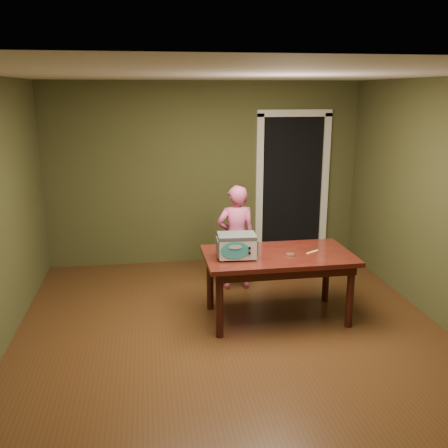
# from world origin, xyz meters

# --- Properties ---
(floor) EXTENTS (5.00, 5.00, 0.00)m
(floor) POSITION_xyz_m (0.00, 0.00, 0.00)
(floor) COLOR #4F2D16
(floor) RESTS_ON ground
(room_shell) EXTENTS (4.52, 5.02, 2.61)m
(room_shell) POSITION_xyz_m (0.00, 0.00, 1.71)
(room_shell) COLOR #464826
(room_shell) RESTS_ON ground
(doorway) EXTENTS (1.10, 0.66, 2.25)m
(doorway) POSITION_xyz_m (1.30, 2.78, 1.06)
(doorway) COLOR black
(doorway) RESTS_ON ground
(dining_table) EXTENTS (1.61, 0.92, 0.75)m
(dining_table) POSITION_xyz_m (0.56, 0.42, 0.65)
(dining_table) COLOR #3C100D
(dining_table) RESTS_ON floor
(toy_oven) EXTENTS (0.43, 0.31, 0.26)m
(toy_oven) POSITION_xyz_m (0.08, 0.35, 0.89)
(toy_oven) COLOR #4C4F54
(toy_oven) RESTS_ON dining_table
(baking_pan) EXTENTS (0.10, 0.10, 0.02)m
(baking_pan) POSITION_xyz_m (0.66, 0.33, 0.76)
(baking_pan) COLOR silver
(baking_pan) RESTS_ON dining_table
(spatula) EXTENTS (0.17, 0.12, 0.01)m
(spatula) POSITION_xyz_m (0.94, 0.41, 0.75)
(spatula) COLOR #FBDA6D
(spatula) RESTS_ON dining_table
(child) EXTENTS (0.49, 0.33, 1.34)m
(child) POSITION_xyz_m (0.26, 1.35, 0.67)
(child) COLOR #E25D91
(child) RESTS_ON floor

